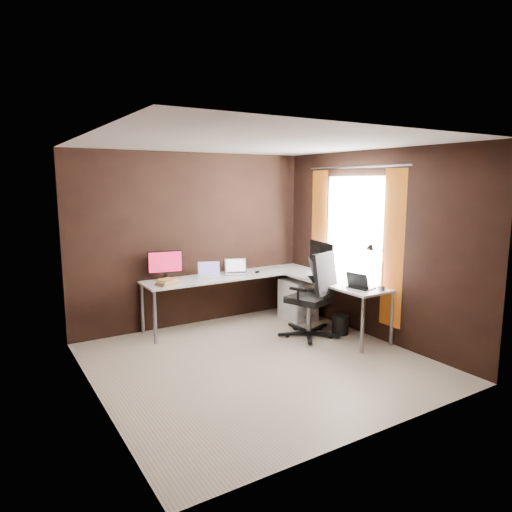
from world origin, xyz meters
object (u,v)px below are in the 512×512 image
Objects in this scene: laptop_white at (209,274)px; office_chair at (312,312)px; drawer_pedestal at (298,300)px; laptop_black_small at (359,285)px; wastebasket at (340,324)px; desk_lamp at (375,261)px; laptop_black_big at (318,276)px; monitor_left at (165,264)px; monitor_right at (322,256)px; laptop_silver at (236,271)px; book_stack at (167,282)px.

office_chair is at bearing -28.66° from laptop_white.
drawer_pedestal is 1.70× the size of laptop_black_small.
laptop_white is 1.98m from wastebasket.
desk_lamp is (0.09, -0.17, 0.32)m from laptop_black_small.
drawer_pedestal is 1.65m from desk_lamp.
laptop_black_small is (0.12, -0.68, -0.01)m from laptop_black_big.
wastebasket is (0.40, -0.13, -0.21)m from office_chair.
office_chair reaches higher than monitor_left.
drawer_pedestal is 0.99× the size of monitor_right.
wastebasket is at bearing -179.39° from monitor_right.
monitor_right is 0.93m from laptop_black_small.
monitor_right reaches higher than laptop_silver.
wastebasket is at bearing -17.33° from laptop_black_small.
laptop_black_small is at bearing -40.20° from laptop_silver.
desk_lamp reaches higher than laptop_silver.
desk_lamp is at bearing -137.20° from laptop_black_big.
monitor_right is at bearing 104.25° from desk_lamp.
monitor_left is 1.27× the size of laptop_white.
book_stack is 1.13× the size of wastebasket.
monitor_right is at bearing 82.76° from wastebasket.
book_stack is 2.71m from desk_lamp.
book_stack is at bearing 96.84° from laptop_black_big.
book_stack is 2.44m from wastebasket.
wastebasket is at bearing -27.37° from book_stack.
drawer_pedestal is 1.99× the size of book_stack.
laptop_black_big reaches higher than wastebasket.
monitor_right is at bearing -14.87° from book_stack.
laptop_black_big is (0.77, -0.97, 0.01)m from laptop_silver.
office_chair reaches higher than drawer_pedestal.
monitor_left is at bearing 145.78° from wastebasket.
monitor_right is 1.02m from wastebasket.
drawer_pedestal is 2.08m from book_stack.
desk_lamp reaches higher than drawer_pedestal.
drawer_pedestal is 1.27× the size of monitor_left.
laptop_silver is at bearing 67.46° from laptop_black_big.
book_stack is at bearing -144.41° from laptop_white.
laptop_silver is (0.44, -0.00, 0.00)m from laptop_white.
laptop_silver is at bearing 60.75° from monitor_right.
drawer_pedestal is at bearing 19.35° from laptop_black_big.
wastebasket is (-0.04, 0.56, -0.97)m from desk_lamp.
laptop_white is 0.32× the size of office_chair.
wastebasket is (1.38, -1.27, -0.64)m from laptop_white.
monitor_right reaches higher than book_stack.
laptop_black_small is 1.17× the size of book_stack.
laptop_black_small is 0.37m from desk_lamp.
monitor_right is at bearing 20.41° from office_chair.
book_stack is at bearing 82.99° from monitor_right.
laptop_silver is 1.88m from laptop_black_small.
desk_lamp is at bearing -173.35° from monitor_right.
laptop_black_big is at bearing -18.03° from laptop_white.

